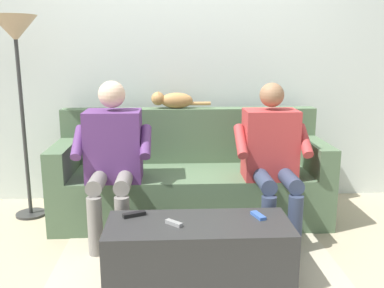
{
  "coord_description": "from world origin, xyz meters",
  "views": [
    {
      "loc": [
        0.15,
        3.17,
        1.34
      ],
      "look_at": [
        0.0,
        0.08,
        0.65
      ],
      "focal_mm": 39.68,
      "sensor_mm": 36.0,
      "label": 1
    }
  ],
  "objects_px": {
    "cat_on_backrest": "(173,100)",
    "person_right_seated": "(113,152)",
    "person_left_seated": "(272,152)",
    "remote_black": "(134,214)",
    "coffee_table": "(199,251)",
    "remote_blue": "(258,216)",
    "remote_gray": "(174,223)",
    "floor_lamp": "(16,43)",
    "couch": "(191,181)"
  },
  "relations": [
    {
      "from": "floor_lamp",
      "to": "coffee_table",
      "type": "bearing_deg",
      "value": 141.27
    },
    {
      "from": "cat_on_backrest",
      "to": "coffee_table",
      "type": "bearing_deg",
      "value": 96.47
    },
    {
      "from": "person_left_seated",
      "to": "remote_gray",
      "type": "height_order",
      "value": "person_left_seated"
    },
    {
      "from": "person_left_seated",
      "to": "person_right_seated",
      "type": "distance_m",
      "value": 1.15
    },
    {
      "from": "person_left_seated",
      "to": "cat_on_backrest",
      "type": "distance_m",
      "value": 0.97
    },
    {
      "from": "couch",
      "to": "coffee_table",
      "type": "xyz_separation_m",
      "value": [
        0.0,
        0.99,
        -0.12
      ]
    },
    {
      "from": "remote_gray",
      "to": "cat_on_backrest",
      "type": "bearing_deg",
      "value": -47.66
    },
    {
      "from": "cat_on_backrest",
      "to": "floor_lamp",
      "type": "xyz_separation_m",
      "value": [
        1.18,
        0.17,
        0.46
      ]
    },
    {
      "from": "remote_blue",
      "to": "couch",
      "type": "bearing_deg",
      "value": 2.96
    },
    {
      "from": "coffee_table",
      "to": "remote_blue",
      "type": "relative_size",
      "value": 8.87
    },
    {
      "from": "coffee_table",
      "to": "floor_lamp",
      "type": "relative_size",
      "value": 0.68
    },
    {
      "from": "person_right_seated",
      "to": "floor_lamp",
      "type": "height_order",
      "value": "floor_lamp"
    },
    {
      "from": "coffee_table",
      "to": "person_right_seated",
      "type": "relative_size",
      "value": 0.96
    },
    {
      "from": "person_left_seated",
      "to": "remote_blue",
      "type": "distance_m",
      "value": 0.66
    },
    {
      "from": "person_right_seated",
      "to": "remote_blue",
      "type": "height_order",
      "value": "person_right_seated"
    },
    {
      "from": "person_right_seated",
      "to": "floor_lamp",
      "type": "distance_m",
      "value": 1.14
    },
    {
      "from": "cat_on_backrest",
      "to": "floor_lamp",
      "type": "height_order",
      "value": "floor_lamp"
    },
    {
      "from": "couch",
      "to": "coffee_table",
      "type": "height_order",
      "value": "couch"
    },
    {
      "from": "remote_blue",
      "to": "remote_black",
      "type": "bearing_deg",
      "value": 67.72
    },
    {
      "from": "person_left_seated",
      "to": "floor_lamp",
      "type": "relative_size",
      "value": 0.7
    },
    {
      "from": "person_left_seated",
      "to": "remote_gray",
      "type": "relative_size",
      "value": 10.01
    },
    {
      "from": "coffee_table",
      "to": "remote_black",
      "type": "bearing_deg",
      "value": -17.16
    },
    {
      "from": "coffee_table",
      "to": "remote_black",
      "type": "height_order",
      "value": "remote_black"
    },
    {
      "from": "remote_gray",
      "to": "remote_black",
      "type": "relative_size",
      "value": 0.8
    },
    {
      "from": "couch",
      "to": "person_right_seated",
      "type": "bearing_deg",
      "value": 29.53
    },
    {
      "from": "remote_gray",
      "to": "couch",
      "type": "bearing_deg",
      "value": -55.5
    },
    {
      "from": "person_left_seated",
      "to": "cat_on_backrest",
      "type": "height_order",
      "value": "person_left_seated"
    },
    {
      "from": "person_right_seated",
      "to": "couch",
      "type": "bearing_deg",
      "value": -150.47
    },
    {
      "from": "coffee_table",
      "to": "person_left_seated",
      "type": "height_order",
      "value": "person_left_seated"
    },
    {
      "from": "couch",
      "to": "person_left_seated",
      "type": "distance_m",
      "value": 0.74
    },
    {
      "from": "couch",
      "to": "person_left_seated",
      "type": "relative_size",
      "value": 1.91
    },
    {
      "from": "remote_gray",
      "to": "floor_lamp",
      "type": "distance_m",
      "value": 1.9
    },
    {
      "from": "person_left_seated",
      "to": "remote_blue",
      "type": "relative_size",
      "value": 9.1
    },
    {
      "from": "cat_on_backrest",
      "to": "remote_black",
      "type": "relative_size",
      "value": 3.57
    },
    {
      "from": "floor_lamp",
      "to": "remote_gray",
      "type": "bearing_deg",
      "value": 137.36
    },
    {
      "from": "remote_black",
      "to": "remote_blue",
      "type": "xyz_separation_m",
      "value": [
        -0.75,
        0.05,
        -0.0
      ]
    },
    {
      "from": "coffee_table",
      "to": "person_right_seated",
      "type": "xyz_separation_m",
      "value": [
        0.57,
        -0.67,
        0.45
      ]
    },
    {
      "from": "coffee_table",
      "to": "person_left_seated",
      "type": "distance_m",
      "value": 0.97
    },
    {
      "from": "cat_on_backrest",
      "to": "couch",
      "type": "bearing_deg",
      "value": 120.78
    },
    {
      "from": "cat_on_backrest",
      "to": "person_right_seated",
      "type": "bearing_deg",
      "value": 52.15
    },
    {
      "from": "floor_lamp",
      "to": "remote_black",
      "type": "bearing_deg",
      "value": 134.91
    },
    {
      "from": "floor_lamp",
      "to": "person_right_seated",
      "type": "bearing_deg",
      "value": 152.44
    },
    {
      "from": "coffee_table",
      "to": "floor_lamp",
      "type": "height_order",
      "value": "floor_lamp"
    },
    {
      "from": "coffee_table",
      "to": "remote_gray",
      "type": "relative_size",
      "value": 9.75
    },
    {
      "from": "remote_black",
      "to": "remote_gray",
      "type": "bearing_deg",
      "value": 125.72
    },
    {
      "from": "person_left_seated",
      "to": "remote_blue",
      "type": "xyz_separation_m",
      "value": [
        0.21,
        0.58,
        -0.25
      ]
    },
    {
      "from": "couch",
      "to": "remote_gray",
      "type": "bearing_deg",
      "value": 81.91
    },
    {
      "from": "floor_lamp",
      "to": "remote_blue",
      "type": "bearing_deg",
      "value": 149.54
    },
    {
      "from": "cat_on_backrest",
      "to": "remote_blue",
      "type": "height_order",
      "value": "cat_on_backrest"
    },
    {
      "from": "coffee_table",
      "to": "person_left_seated",
      "type": "relative_size",
      "value": 0.97
    }
  ]
}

